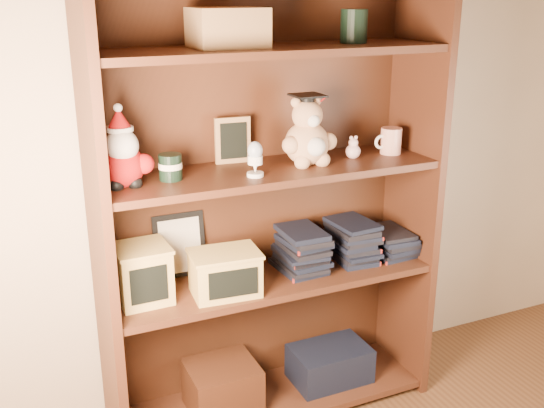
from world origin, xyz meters
The scene contains 16 objects.
bookcase centered at (-0.18, 1.36, 0.78)m, with size 1.20×0.35×1.60m.
shelf_lower centered at (-0.18, 1.30, 0.54)m, with size 1.14×0.33×0.02m.
shelf_upper centered at (-0.18, 1.30, 0.94)m, with size 1.14×0.33×0.02m.
santa_plush centered at (-0.68, 1.30, 1.05)m, with size 0.19×0.13×0.26m.
teachers_tin centered at (-0.53, 1.30, 0.99)m, with size 0.07×0.07×0.08m.
chalkboard_plaque centered at (-0.28, 1.42, 1.03)m, with size 0.13×0.07×0.16m.
egg_cup centered at (-0.27, 1.23, 1.01)m, with size 0.05×0.05×0.12m.
grad_teddy_bear centered at (-0.05, 1.30, 1.04)m, with size 0.20×0.17×0.25m.
pink_figurine centered at (0.14, 1.30, 0.98)m, with size 0.05×0.05×0.08m.
teacher_mug centered at (0.29, 1.30, 1.00)m, with size 0.11×0.08×0.10m.
certificate_frame centered at (-0.47, 1.44, 0.67)m, with size 0.18×0.05×0.23m.
treats_box centered at (-0.64, 1.30, 0.65)m, with size 0.18×0.18×0.19m.
pencils_box centered at (-0.38, 1.24, 0.63)m, with size 0.24×0.18×0.15m.
book_stack_left centered at (-0.06, 1.30, 0.62)m, with size 0.14×0.20×0.14m.
book_stack_mid centered at (0.14, 1.30, 0.62)m, with size 0.14×0.20×0.14m.
book_stack_right centered at (0.32, 1.30, 0.60)m, with size 0.14×0.20×0.10m.
Camera 1 is at (-1.03, -0.59, 1.52)m, focal length 42.00 mm.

